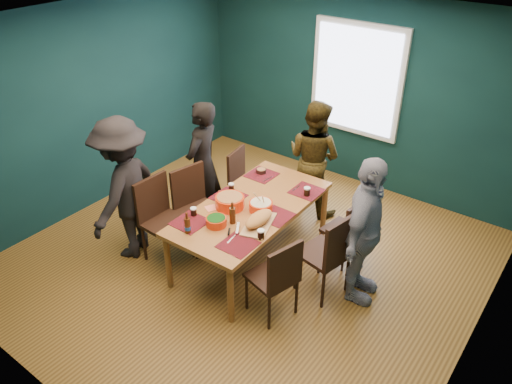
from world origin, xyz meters
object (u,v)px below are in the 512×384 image
chair_right_near (278,275)px  person_back (314,157)px  person_near_left (124,189)px  bowl_salad (230,201)px  bowl_herbs (216,221)px  person_right (364,232)px  dining_table (251,211)px  chair_left_far (243,178)px  chair_left_near (160,213)px  person_far_left (203,164)px  chair_right_far (349,227)px  bowl_dumpling (261,206)px  cutting_board (259,220)px  chair_right_mid (331,250)px  chair_left_mid (194,201)px

chair_right_near → person_back: 2.14m
person_near_left → bowl_salad: person_near_left is taller
person_back → bowl_herbs: 1.91m
person_right → bowl_salad: person_right is taller
dining_table → person_right: person_right is taller
chair_left_far → chair_left_near: 1.33m
person_right → person_far_left: bearing=76.7°
chair_right_far → person_near_left: (-2.17, -1.36, 0.37)m
chair_right_near → person_near_left: (-2.03, -0.15, 0.32)m
bowl_dumpling → bowl_herbs: bowl_dumpling is taller
chair_left_near → bowl_dumpling: chair_left_near is taller
bowl_herbs → cutting_board: cutting_board is taller
chair_left_near → person_near_left: 0.48m
dining_table → person_right: (1.28, 0.21, 0.14)m
person_near_left → bowl_salad: size_ratio=5.33×
dining_table → chair_right_mid: size_ratio=1.97×
chair_right_near → chair_left_mid: bearing=178.3°
chair_left_far → chair_left_near: chair_left_near is taller
chair_left_mid → cutting_board: 1.09m
person_near_left → bowl_herbs: size_ratio=7.88×
dining_table → chair_right_far: size_ratio=2.37×
chair_left_mid → person_near_left: (-0.49, -0.60, 0.28)m
person_far_left → bowl_herbs: 1.25m
chair_right_near → person_back: (-0.79, 1.97, 0.24)m
chair_left_mid → person_far_left: bearing=131.1°
chair_left_near → person_near_left: bearing=-153.5°
chair_left_near → bowl_herbs: 0.85m
chair_right_far → person_far_left: person_far_left is taller
chair_right_far → bowl_salad: bowl_salad is taller
chair_left_near → bowl_salad: (0.72, 0.41, 0.23)m
chair_right_mid → bowl_salad: chair_right_mid is taller
person_right → bowl_herbs: 1.53m
chair_left_mid → bowl_dumpling: 0.94m
person_back → person_right: person_right is taller
chair_left_mid → person_near_left: person_near_left is taller
chair_right_far → chair_right_near: bearing=-87.8°
bowl_salad → bowl_dumpling: bearing=25.1°
chair_left_far → chair_right_near: bearing=-50.6°
chair_right_far → bowl_dumpling: size_ratio=3.24×
chair_right_far → bowl_salad: (-1.09, -0.79, 0.33)m
chair_right_far → bowl_herbs: size_ratio=3.85×
bowl_salad → cutting_board: 0.48m
chair_left_far → chair_right_far: bearing=-13.0°
person_back → bowl_dumpling: size_ratio=5.98×
chair_right_near → cutting_board: bearing=160.4°
person_near_left → chair_left_far: bearing=142.5°
chair_right_far → person_right: 0.65m
person_right → bowl_salad: (-1.46, -0.36, -0.00)m
person_far_left → person_back: bearing=125.2°
bowl_salad → person_far_left: bearing=150.3°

